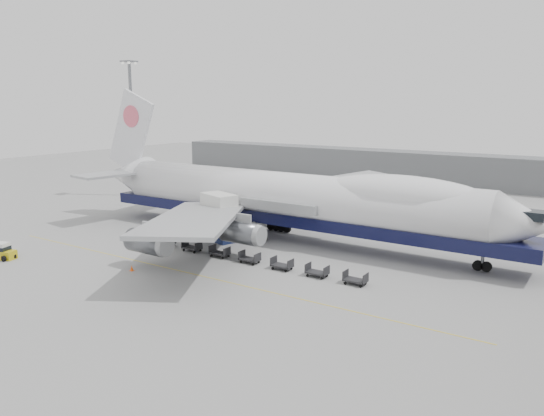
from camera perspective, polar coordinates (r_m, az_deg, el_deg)
The scene contains 15 objects.
ground at distance 61.43m, azimuth -4.49°, elevation -5.67°, with size 260.00×260.00×0.00m, color gray.
apron_line at distance 57.05m, azimuth -8.22°, elevation -7.10°, with size 60.00×0.15×0.01m, color gold.
hangar at distance 125.91m, azimuth 11.72°, elevation 4.54°, with size 110.00×8.00×7.00m, color slate.
floodlight_mast at distance 105.21m, azimuth -14.82°, elevation 8.98°, with size 2.40×2.40×25.43m.
airliner at distance 69.35m, azimuth 1.96°, elevation 1.11°, with size 67.00×55.30×19.98m.
catering_truck at distance 69.85m, azimuth -5.69°, elevation -0.68°, with size 5.91×4.84×6.18m.
baggage_tug at distance 69.18m, azimuth -26.96°, elevation -4.22°, with size 2.91×2.10×1.92m.
traffic_cone at distance 59.59m, azimuth -14.86°, elevation -6.28°, with size 0.41×0.41×0.61m.
dolly_0 at distance 68.46m, azimuth -11.32°, elevation -3.61°, with size 2.30×1.35×1.30m.
dolly_1 at distance 65.56m, azimuth -8.61°, elevation -4.18°, with size 2.30×1.35×1.30m.
dolly_2 at distance 62.82m, azimuth -5.65°, elevation -4.80°, with size 2.30×1.35×1.30m.
dolly_3 at distance 60.28m, azimuth -2.42°, elevation -5.45°, with size 2.30×1.35×1.30m.
dolly_4 at distance 57.94m, azimuth 1.08°, elevation -6.14°, with size 2.30×1.35×1.30m.
dolly_5 at distance 55.85m, azimuth 4.88°, elevation -6.86°, with size 2.30×1.35×1.30m.
dolly_6 at distance 54.03m, azimuth 8.96°, elevation -7.60°, with size 2.30×1.35×1.30m.
Camera 1 is at (36.28, -46.20, 17.96)m, focal length 35.00 mm.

